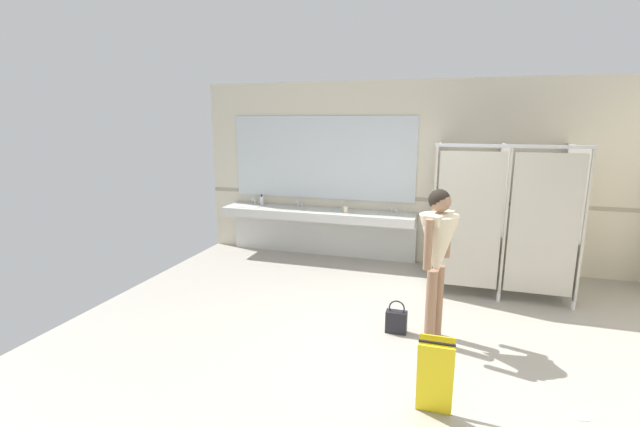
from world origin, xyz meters
TOP-DOWN VIEW (x-y plane):
  - ground_plane at (0.00, 0.00)m, footprint 7.32×6.44m
  - wall_back at (0.00, 2.98)m, footprint 7.32×0.12m
  - wall_back_tile_band at (0.00, 2.92)m, footprint 7.32×0.01m
  - vanity_counter at (-1.60, 2.70)m, footprint 3.24×0.56m
  - mirror_panel at (-1.60, 2.91)m, footprint 3.14×0.02m
  - bathroom_stalls at (1.19, 2.04)m, footprint 1.79×1.36m
  - person_standing at (0.43, 0.32)m, footprint 0.51×0.54m
  - handbag at (0.04, 0.35)m, footprint 0.23×0.12m
  - soap_dispenser at (-2.67, 2.79)m, footprint 0.07×0.07m
  - paper_cup at (-1.08, 2.54)m, footprint 0.07×0.07m
  - wet_floor_sign at (0.50, -0.92)m, footprint 0.28×0.19m
  - floor_drain_cover at (1.63, -0.63)m, footprint 0.14×0.14m

SIDE VIEW (x-z plane):
  - ground_plane at x=0.00m, z-range -0.10..0.00m
  - floor_drain_cover at x=1.63m, z-range 0.00..0.01m
  - handbag at x=0.04m, z-range -0.05..0.32m
  - wet_floor_sign at x=0.50m, z-range 0.01..0.63m
  - vanity_counter at x=-1.60m, z-range 0.14..1.08m
  - paper_cup at x=-1.08m, z-range 0.83..0.94m
  - soap_dispenser at x=-2.67m, z-range 0.82..1.00m
  - person_standing at x=0.43m, z-range 0.21..1.84m
  - wall_back_tile_band at x=0.00m, z-range 1.02..1.08m
  - bathroom_stalls at x=1.19m, z-range 0.05..2.06m
  - wall_back at x=0.00m, z-range 0.00..2.91m
  - mirror_panel at x=-1.60m, z-range 0.98..2.36m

